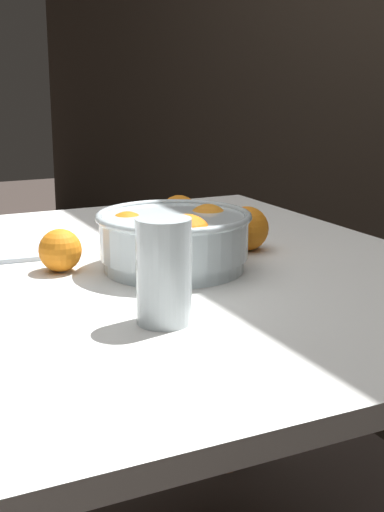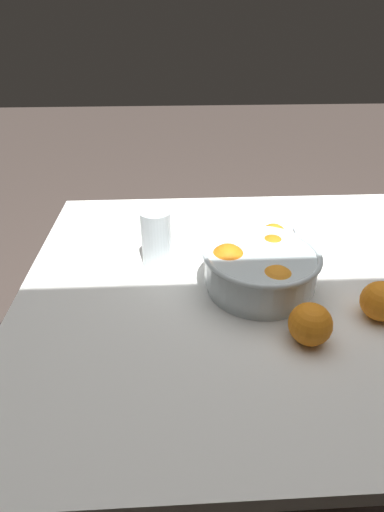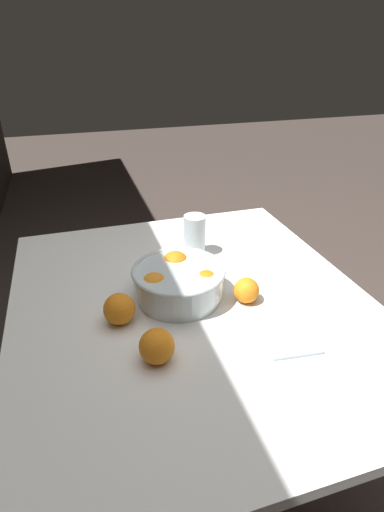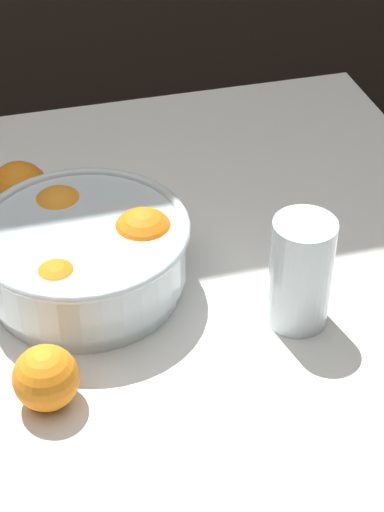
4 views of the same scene
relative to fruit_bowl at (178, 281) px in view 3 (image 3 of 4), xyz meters
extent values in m
plane|color=#3D332D|center=(-0.03, -0.03, -0.80)|extent=(12.00, 12.00, 0.00)
cube|color=white|center=(-0.03, -0.03, -0.07)|extent=(1.10, 0.96, 0.03)
cylinder|color=#936B47|center=(0.46, -0.45, -0.44)|extent=(0.05, 0.05, 0.72)
cylinder|color=#936B47|center=(0.46, 0.39, -0.44)|extent=(0.05, 0.05, 0.72)
cylinder|color=silver|center=(0.00, 0.00, -0.04)|extent=(0.23, 0.23, 0.02)
cylinder|color=silver|center=(0.00, 0.00, 0.00)|extent=(0.24, 0.24, 0.07)
torus|color=silver|center=(0.00, 0.00, 0.04)|extent=(0.25, 0.25, 0.01)
sphere|color=orange|center=(0.07, -0.01, 0.01)|extent=(0.08, 0.08, 0.08)
sphere|color=orange|center=(-0.02, 0.07, 0.01)|extent=(0.08, 0.08, 0.08)
sphere|color=orange|center=(-0.04, -0.06, 0.01)|extent=(0.07, 0.07, 0.07)
cylinder|color=#F4A314|center=(0.22, -0.12, 0.00)|extent=(0.06, 0.06, 0.10)
cylinder|color=silver|center=(0.22, -0.12, 0.02)|extent=(0.07, 0.07, 0.14)
sphere|color=orange|center=(-0.22, 0.11, -0.01)|extent=(0.08, 0.08, 0.08)
sphere|color=orange|center=(-0.06, 0.17, -0.01)|extent=(0.08, 0.08, 0.08)
sphere|color=orange|center=(-0.07, -0.17, -0.02)|extent=(0.07, 0.07, 0.07)
cube|color=silver|center=(-0.23, -0.20, -0.05)|extent=(0.17, 0.14, 0.01)
camera|label=1|loc=(1.01, -0.46, 0.26)|focal=50.00mm
camera|label=2|loc=(0.18, 0.71, 0.47)|focal=28.00mm
camera|label=3|loc=(-0.88, 0.23, 0.58)|focal=28.00mm
camera|label=4|loc=(-0.08, -0.79, 0.62)|focal=60.00mm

